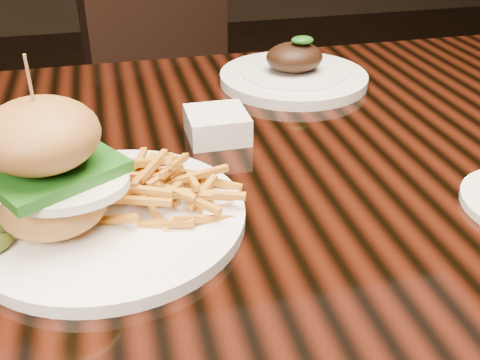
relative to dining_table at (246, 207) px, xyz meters
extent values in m
cube|color=black|center=(0.00, 0.00, 0.06)|extent=(1.60, 0.90, 0.04)
cylinder|color=white|center=(-0.18, -0.11, 0.08)|extent=(0.30, 0.30, 0.01)
ellipsoid|color=#AA7A36|center=(-0.24, -0.12, 0.12)|extent=(0.11, 0.11, 0.05)
ellipsoid|color=white|center=(-0.22, -0.14, 0.15)|extent=(0.12, 0.10, 0.01)
ellipsoid|color=#FCA50D|center=(-0.20, -0.14, 0.15)|extent=(0.02, 0.02, 0.01)
cube|color=#23681A|center=(-0.24, -0.12, 0.16)|extent=(0.17, 0.16, 0.01)
ellipsoid|color=brown|center=(-0.24, -0.12, 0.20)|extent=(0.12, 0.12, 0.07)
cylinder|color=#9A7448|center=(-0.24, -0.12, 0.23)|extent=(0.00, 0.00, 0.09)
cube|color=white|center=(-0.02, 0.07, 0.10)|extent=(0.10, 0.10, 0.04)
cylinder|color=white|center=(0.15, 0.26, 0.09)|extent=(0.26, 0.26, 0.02)
cylinder|color=white|center=(0.15, 0.26, 0.09)|extent=(0.19, 0.19, 0.02)
ellipsoid|color=black|center=(0.15, 0.26, 0.12)|extent=(0.10, 0.08, 0.05)
ellipsoid|color=#23681A|center=(0.16, 0.25, 0.16)|extent=(0.04, 0.03, 0.01)
cube|color=black|center=(0.08, 0.80, -0.22)|extent=(0.61, 0.61, 0.06)
cube|color=black|center=(-0.01, 0.99, 0.03)|extent=(0.44, 0.24, 0.50)
cylinder|color=black|center=(-0.01, 0.55, -0.45)|extent=(0.04, 0.04, 0.45)
cylinder|color=black|center=(0.34, 0.71, -0.45)|extent=(0.04, 0.04, 0.45)
cylinder|color=black|center=(-0.17, 0.89, -0.45)|extent=(0.04, 0.04, 0.45)
cylinder|color=black|center=(0.18, 1.05, -0.45)|extent=(0.04, 0.04, 0.45)
camera|label=1|loc=(-0.17, -0.64, 0.43)|focal=42.00mm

